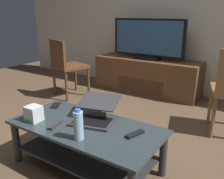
# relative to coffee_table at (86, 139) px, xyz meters

# --- Properties ---
(ground_plane) EXTENTS (7.68, 7.68, 0.00)m
(ground_plane) POSITION_rel_coffee_table_xyz_m (-0.13, 0.17, -0.27)
(ground_plane) COLOR brown
(back_wall) EXTENTS (6.40, 0.12, 2.80)m
(back_wall) POSITION_rel_coffee_table_xyz_m (-0.13, 2.45, 1.13)
(back_wall) COLOR beige
(back_wall) RESTS_ON ground
(coffee_table) EXTENTS (1.22, 0.60, 0.39)m
(coffee_table) POSITION_rel_coffee_table_xyz_m (0.00, 0.00, 0.00)
(coffee_table) COLOR #2D383D
(coffee_table) RESTS_ON ground
(media_cabinet) EXTENTS (1.68, 0.51, 0.54)m
(media_cabinet) POSITION_rel_coffee_table_xyz_m (-0.48, 2.13, 0.00)
(media_cabinet) COLOR brown
(media_cabinet) RESTS_ON ground
(television) EXTENTS (1.17, 0.20, 0.61)m
(television) POSITION_rel_coffee_table_xyz_m (-0.48, 2.11, 0.56)
(television) COLOR black
(television) RESTS_ON media_cabinet
(side_chair) EXTENTS (0.55, 0.55, 0.87)m
(side_chair) POSITION_rel_coffee_table_xyz_m (-1.38, 1.24, 0.24)
(side_chair) COLOR #59331E
(side_chair) RESTS_ON ground
(laptop) EXTENTS (0.42, 0.46, 0.17)m
(laptop) POSITION_rel_coffee_table_xyz_m (0.00, 0.12, 0.18)
(laptop) COLOR #333338
(laptop) RESTS_ON coffee_table
(router_box) EXTENTS (0.12, 0.12, 0.13)m
(router_box) POSITION_rel_coffee_table_xyz_m (-0.41, -0.16, 0.18)
(router_box) COLOR silver
(router_box) RESTS_ON coffee_table
(water_bottle_near) EXTENTS (0.07, 0.07, 0.23)m
(water_bottle_near) POSITION_rel_coffee_table_xyz_m (0.10, -0.19, 0.23)
(water_bottle_near) COLOR #99C6E5
(water_bottle_near) RESTS_ON coffee_table
(cell_phone) EXTENTS (0.13, 0.16, 0.01)m
(cell_phone) POSITION_rel_coffee_table_xyz_m (-0.50, 0.17, 0.13)
(cell_phone) COLOR black
(cell_phone) RESTS_ON coffee_table
(tv_remote) EXTENTS (0.09, 0.17, 0.02)m
(tv_remote) POSITION_rel_coffee_table_xyz_m (-0.19, -0.14, 0.13)
(tv_remote) COLOR #2D2D30
(tv_remote) RESTS_ON coffee_table
(soundbar_remote) EXTENTS (0.09, 0.17, 0.02)m
(soundbar_remote) POSITION_rel_coffee_table_xyz_m (0.40, 0.07, 0.13)
(soundbar_remote) COLOR black
(soundbar_remote) RESTS_ON coffee_table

